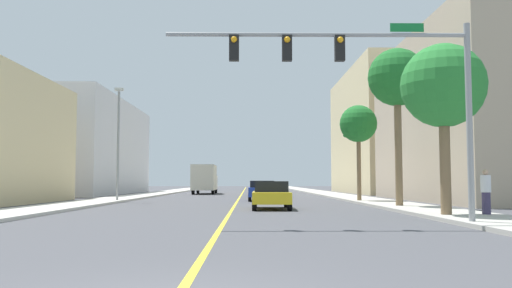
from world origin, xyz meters
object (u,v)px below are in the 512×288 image
object	(u,v)px
street_lamp	(118,137)
palm_mid	(397,79)
traffic_signal_mast	(366,71)
delivery_truck	(205,179)
car_green	(262,188)
car_blue	(262,190)
car_yellow	(271,195)
palm_far	(358,125)
palm_near	(443,87)
pedestrian	(486,192)

from	to	relation	value
street_lamp	palm_mid	bearing A→B (deg)	-26.02
traffic_signal_mast	delivery_truck	xyz separation A→B (m)	(-8.78, 41.47, -3.31)
car_green	delivery_truck	distance (m)	10.42
car_blue	car_yellow	bearing A→B (deg)	-88.72
traffic_signal_mast	street_lamp	distance (m)	22.90
car_green	palm_far	bearing A→B (deg)	-68.44
car_green	car_yellow	bearing A→B (deg)	-90.91
palm_near	pedestrian	bearing A→B (deg)	3.28
street_lamp	pedestrian	size ratio (longest dim) A/B	4.41
car_blue	car_yellow	xyz separation A→B (m)	(0.23, -11.12, -0.02)
palm_near	car_yellow	distance (m)	10.35
traffic_signal_mast	delivery_truck	world-z (taller)	traffic_signal_mast
street_lamp	delivery_truck	world-z (taller)	street_lamp
traffic_signal_mast	car_green	size ratio (longest dim) A/B	2.34
traffic_signal_mast	street_lamp	world-z (taller)	street_lamp
car_yellow	palm_near	bearing A→B (deg)	-45.61
traffic_signal_mast	palm_far	world-z (taller)	traffic_signal_mast
car_blue	delivery_truck	world-z (taller)	delivery_truck
car_green	delivery_truck	size ratio (longest dim) A/B	0.51
street_lamp	palm_mid	size ratio (longest dim) A/B	0.92
street_lamp	palm_far	size ratio (longest dim) A/B	1.20
car_green	pedestrian	world-z (taller)	pedestrian
car_yellow	street_lamp	bearing A→B (deg)	139.93
street_lamp	palm_near	bearing A→B (deg)	-43.40
car_yellow	delivery_truck	xyz separation A→B (m)	(-6.08, 31.26, 0.94)
delivery_truck	car_green	bearing A→B (deg)	-53.93
car_yellow	car_green	distance (m)	22.91
car_yellow	traffic_signal_mast	bearing A→B (deg)	-74.17
palm_near	palm_far	distance (m)	14.81
palm_near	car_blue	xyz separation A→B (m)	(-6.68, 17.95, -4.33)
pedestrian	car_yellow	bearing A→B (deg)	76.92
street_lamp	traffic_signal_mast	bearing A→B (deg)	-56.09
palm_mid	traffic_signal_mast	bearing A→B (deg)	-110.63
palm_mid	delivery_truck	xyz separation A→B (m)	(-12.84, 30.68, -5.16)
street_lamp	car_yellow	size ratio (longest dim) A/B	1.73
traffic_signal_mast	palm_mid	distance (m)	11.67
car_blue	pedestrian	distance (m)	19.68
street_lamp	palm_near	world-z (taller)	street_lamp
traffic_signal_mast	palm_near	distance (m)	5.05
palm_near	car_green	distance (m)	30.73
car_blue	delivery_truck	bearing A→B (deg)	106.28
traffic_signal_mast	pedestrian	size ratio (longest dim) A/B	5.71
palm_far	car_yellow	size ratio (longest dim) A/B	1.44
pedestrian	palm_far	bearing A→B (deg)	34.04
palm_near	pedestrian	world-z (taller)	palm_near
car_yellow	car_green	bearing A→B (deg)	90.87
palm_near	delivery_truck	bearing A→B (deg)	108.21
palm_far	car_green	world-z (taller)	palm_far
car_blue	street_lamp	bearing A→B (deg)	-166.65
pedestrian	car_blue	bearing A→B (deg)	51.75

